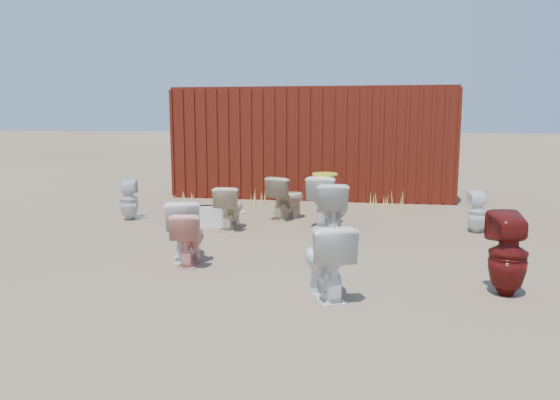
% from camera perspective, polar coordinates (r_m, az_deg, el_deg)
% --- Properties ---
extents(ground, '(100.00, 100.00, 0.00)m').
position_cam_1_polar(ground, '(7.69, -0.79, -4.73)').
color(ground, brown).
rests_on(ground, ground).
extents(shipping_container, '(6.00, 2.40, 2.40)m').
position_cam_1_polar(shipping_container, '(12.63, 3.69, 6.10)').
color(shipping_container, '#4B110C').
rests_on(shipping_container, ground).
extents(toilet_front_a, '(0.66, 0.85, 0.77)m').
position_cam_1_polar(toilet_front_a, '(7.03, -10.10, -2.96)').
color(toilet_front_a, white).
rests_on(toilet_front_a, ground).
extents(toilet_front_pink, '(0.46, 0.69, 0.65)m').
position_cam_1_polar(toilet_front_pink, '(6.76, -9.50, -3.92)').
color(toilet_front_pink, '#FCA391').
rests_on(toilet_front_pink, ground).
extents(toilet_front_c, '(0.50, 0.83, 0.82)m').
position_cam_1_polar(toilet_front_c, '(8.23, 5.61, -0.95)').
color(toilet_front_c, silver).
rests_on(toilet_front_c, ground).
extents(toilet_front_maroon, '(0.45, 0.46, 0.85)m').
position_cam_1_polar(toilet_front_maroon, '(5.97, 22.72, -5.23)').
color(toilet_front_maroon, '#5E1210').
rests_on(toilet_front_maroon, ground).
extents(toilet_front_e, '(0.68, 0.85, 0.76)m').
position_cam_1_polar(toilet_front_e, '(5.50, 4.83, -6.22)').
color(toilet_front_e, white).
rests_on(toilet_front_e, ground).
extents(toilet_back_a, '(0.41, 0.41, 0.71)m').
position_cam_1_polar(toilet_back_a, '(9.82, -15.52, 0.03)').
color(toilet_back_a, silver).
rests_on(toilet_back_a, ground).
extents(toilet_back_beige_left, '(0.40, 0.69, 0.70)m').
position_cam_1_polar(toilet_back_beige_left, '(8.74, -5.25, -0.77)').
color(toilet_back_beige_left, beige).
rests_on(toilet_back_beige_left, ground).
extents(toilet_back_beige_right, '(0.72, 0.85, 0.76)m').
position_cam_1_polar(toilet_back_beige_right, '(9.54, 0.74, 0.25)').
color(toilet_back_beige_right, beige).
rests_on(toilet_back_beige_right, ground).
extents(toilet_back_yellowlid, '(0.56, 0.87, 0.83)m').
position_cam_1_polar(toilet_back_yellowlid, '(9.05, 4.68, -0.00)').
color(toilet_back_yellowlid, white).
rests_on(toilet_back_yellowlid, ground).
extents(toilet_back_e, '(0.30, 0.31, 0.65)m').
position_cam_1_polar(toilet_back_e, '(8.97, 19.91, -1.20)').
color(toilet_back_e, white).
rests_on(toilet_back_e, ground).
extents(yellow_lid, '(0.42, 0.53, 0.02)m').
position_cam_1_polar(yellow_lid, '(8.99, 4.71, 2.70)').
color(yellow_lid, gold).
rests_on(yellow_lid, toilet_back_yellowlid).
extents(loose_tank, '(0.53, 0.32, 0.35)m').
position_cam_1_polar(loose_tank, '(9.00, -7.08, -1.65)').
color(loose_tank, white).
rests_on(loose_tank, ground).
extents(loose_lid_near, '(0.49, 0.57, 0.02)m').
position_cam_1_polar(loose_lid_near, '(10.20, -4.77, -1.30)').
color(loose_lid_near, beige).
rests_on(loose_lid_near, ground).
extents(loose_lid_far, '(0.58, 0.59, 0.02)m').
position_cam_1_polar(loose_lid_far, '(10.08, -14.82, -1.69)').
color(loose_lid_far, beige).
rests_on(loose_lid_far, ground).
extents(weed_clump_a, '(0.36, 0.36, 0.26)m').
position_cam_1_polar(weed_clump_a, '(11.43, -9.81, 0.31)').
color(weed_clump_a, '#CBC751').
rests_on(weed_clump_a, ground).
extents(weed_clump_b, '(0.32, 0.32, 0.31)m').
position_cam_1_polar(weed_clump_b, '(10.40, 5.09, -0.32)').
color(weed_clump_b, '#CBC751').
rests_on(weed_clump_b, ground).
extents(weed_clump_c, '(0.36, 0.36, 0.37)m').
position_cam_1_polar(weed_clump_c, '(10.63, 11.81, -0.11)').
color(weed_clump_c, '#CBC751').
rests_on(weed_clump_c, ground).
extents(weed_clump_d, '(0.30, 0.30, 0.29)m').
position_cam_1_polar(weed_clump_d, '(11.11, -2.45, 0.25)').
color(weed_clump_d, '#CBC751').
rests_on(weed_clump_d, ground).
extents(weed_clump_e, '(0.34, 0.34, 0.31)m').
position_cam_1_polar(weed_clump_e, '(10.90, 10.08, 0.01)').
color(weed_clump_e, '#CBC751').
rests_on(weed_clump_e, ground).
extents(weed_clump_f, '(0.28, 0.28, 0.22)m').
position_cam_1_polar(weed_clump_f, '(7.77, 22.27, -4.43)').
color(weed_clump_f, '#CBC751').
rests_on(weed_clump_f, ground).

